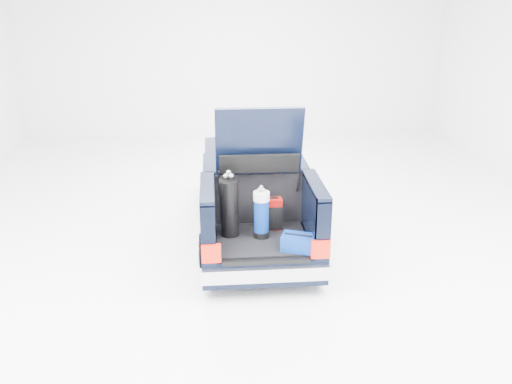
{
  "coord_description": "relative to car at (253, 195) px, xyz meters",
  "views": [
    {
      "loc": [
        -0.69,
        -8.65,
        4.02
      ],
      "look_at": [
        0.0,
        -0.5,
        0.95
      ],
      "focal_mm": 38.0,
      "sensor_mm": 36.0,
      "label": 1
    }
  ],
  "objects": [
    {
      "name": "ground",
      "position": [
        0.0,
        -0.11,
        -0.67
      ],
      "size": [
        14.0,
        14.0,
        0.0
      ],
      "primitive_type": "plane",
      "color": "white",
      "rests_on": "ground"
    },
    {
      "name": "black_golf_bag",
      "position": [
        -0.46,
        -1.46,
        0.38
      ],
      "size": [
        0.33,
        0.38,
        0.99
      ],
      "rotation": [
        0.0,
        0.0,
        -0.18
      ],
      "color": "black",
      "rests_on": "car"
    },
    {
      "name": "blue_duffel",
      "position": [
        0.47,
        -2.01,
        0.04
      ],
      "size": [
        0.53,
        0.43,
        0.24
      ],
      "rotation": [
        0.0,
        0.0,
        -0.36
      ],
      "color": "navy",
      "rests_on": "car"
    },
    {
      "name": "blue_golf_bag",
      "position": [
        -0.0,
        -1.54,
        0.29
      ],
      "size": [
        0.28,
        0.28,
        0.8
      ],
      "rotation": [
        0.0,
        0.0,
        -0.21
      ],
      "color": "black",
      "rests_on": "car"
    },
    {
      "name": "red_suitcase",
      "position": [
        0.18,
        -1.26,
        0.17
      ],
      "size": [
        0.32,
        0.21,
        0.51
      ],
      "rotation": [
        0.0,
        0.0,
        0.03
      ],
      "color": "#830504",
      "rests_on": "car"
    },
    {
      "name": "car",
      "position": [
        0.0,
        0.0,
        0.0
      ],
      "size": [
        1.87,
        4.65,
        2.47
      ],
      "color": "black",
      "rests_on": "ground"
    }
  ]
}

